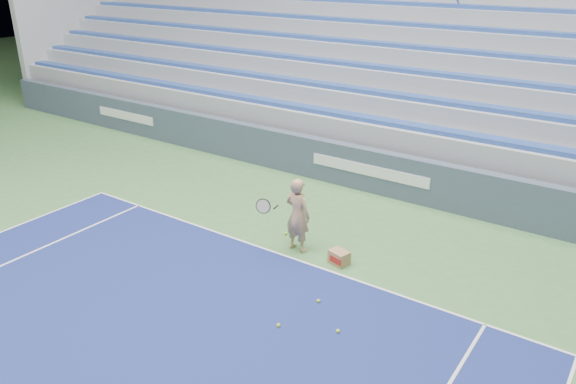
% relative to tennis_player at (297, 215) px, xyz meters
% --- Properties ---
extents(sponsor_barrier, '(30.00, 0.32, 1.10)m').
position_rel_tennis_player_xyz_m(sponsor_barrier, '(-0.19, 3.63, -0.23)').
color(sponsor_barrier, '#3B485A').
rests_on(sponsor_barrier, ground).
extents(bleachers, '(31.00, 9.15, 7.30)m').
position_rel_tennis_player_xyz_m(bleachers, '(-0.20, 9.35, 1.58)').
color(bleachers, '#95989D').
rests_on(bleachers, ground).
extents(tennis_player, '(0.90, 0.83, 1.55)m').
position_rel_tennis_player_xyz_m(tennis_player, '(0.00, 0.00, 0.00)').
color(tennis_player, tan).
rests_on(tennis_player, ground).
extents(ball_box, '(0.43, 0.37, 0.28)m').
position_rel_tennis_player_xyz_m(ball_box, '(0.99, -0.01, -0.64)').
color(ball_box, '#9E754C').
rests_on(ball_box, ground).
extents(tennis_ball_0, '(0.07, 0.07, 0.07)m').
position_rel_tennis_player_xyz_m(tennis_ball_0, '(1.36, -1.36, -0.74)').
color(tennis_ball_0, '#BEDF2D').
rests_on(tennis_ball_0, ground).
extents(tennis_ball_1, '(0.07, 0.07, 0.07)m').
position_rel_tennis_player_xyz_m(tennis_ball_1, '(2.06, -1.91, -0.74)').
color(tennis_ball_1, '#BEDF2D').
rests_on(tennis_ball_1, ground).
extents(tennis_ball_2, '(0.07, 0.07, 0.07)m').
position_rel_tennis_player_xyz_m(tennis_ball_2, '(-0.56, 0.40, -0.74)').
color(tennis_ball_2, '#BEDF2D').
rests_on(tennis_ball_2, ground).
extents(tennis_ball_3, '(0.07, 0.07, 0.07)m').
position_rel_tennis_player_xyz_m(tennis_ball_3, '(1.19, -2.32, -0.74)').
color(tennis_ball_3, '#BEDF2D').
rests_on(tennis_ball_3, ground).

